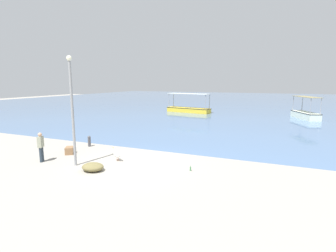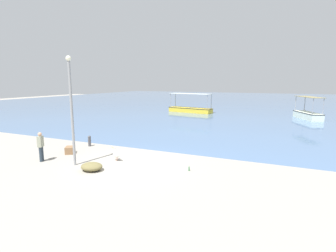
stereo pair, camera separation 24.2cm
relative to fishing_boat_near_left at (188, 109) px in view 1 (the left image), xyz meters
The scene contains 11 objects.
ground 24.71m from the fishing_boat_near_left, 78.46° to the right, with size 120.00×120.00×0.00m, color #9C968B.
harbor_water 24.31m from the fishing_boat_near_left, 78.26° to the left, with size 110.00×90.00×0.00m, color #53739E.
fishing_boat_near_left is the anchor object (origin of this frame).
fishing_boat_far_right 15.22m from the fishing_boat_near_left, ahead, with size 3.17×4.90×2.68m.
pelican 24.42m from the fishing_boat_near_left, 80.93° to the right, with size 0.79×0.43×0.80m.
lamp_post 25.92m from the fishing_boat_near_left, 85.09° to the right, with size 0.28×0.28×5.82m.
mooring_bollard 22.02m from the fishing_boat_near_left, 89.69° to the right, with size 0.21×0.21×0.76m.
fisherman_standing 25.93m from the fishing_boat_near_left, 90.04° to the right, with size 0.37×0.46×1.69m.
net_pile 26.27m from the fishing_boat_near_left, 82.03° to the right, with size 1.15×0.98×0.41m, color olive.
cargo_crate 24.04m from the fishing_boat_near_left, 89.42° to the right, with size 0.68×0.48×0.44m, color olive.
glass_bottle 25.45m from the fishing_boat_near_left, 71.09° to the right, with size 0.07×0.07×0.27m.
Camera 1 is at (7.27, -12.10, 4.54)m, focal length 28.00 mm.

